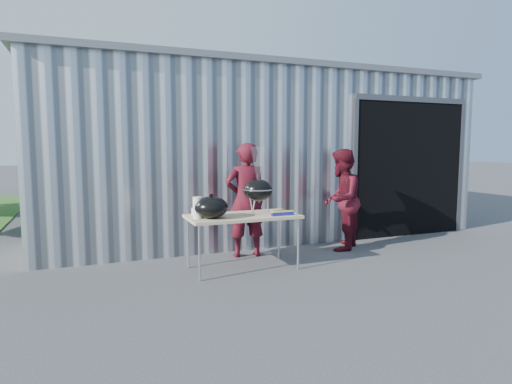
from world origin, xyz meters
name	(u,v)px	position (x,y,z in m)	size (l,w,h in m)	color
ground	(293,280)	(0.00, 0.00, 0.00)	(80.00, 80.00, 0.00)	#3C3C3F
building	(239,153)	(0.92, 4.59, 1.54)	(8.20, 6.20, 3.10)	silver
folding_table	(243,218)	(-0.40, 0.73, 0.71)	(1.50, 0.75, 0.75)	tan
kettle_grill	(258,183)	(-0.18, 0.74, 1.17)	(0.41, 0.41, 0.93)	black
grill_lid	(211,207)	(-0.87, 0.63, 0.89)	(0.44, 0.44, 0.32)	black
paper_towels	(198,208)	(-1.04, 0.68, 0.89)	(0.12, 0.12, 0.28)	white
white_tub	(200,212)	(-0.95, 0.90, 0.80)	(0.20, 0.15, 0.10)	white
foil_box	(282,213)	(0.08, 0.48, 0.78)	(0.32, 0.05, 0.06)	navy
person_cook	(246,200)	(-0.12, 1.36, 0.87)	(0.63, 0.42, 1.73)	#470D18
person_bystander	(341,200)	(1.48, 1.20, 0.82)	(0.80, 0.62, 1.64)	#470D18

